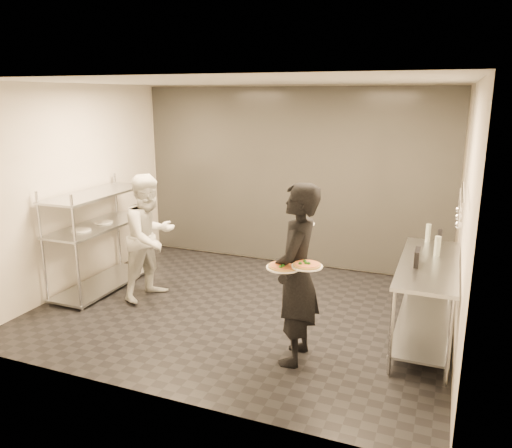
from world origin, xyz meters
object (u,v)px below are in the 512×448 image
at_px(chef, 150,237).
at_px(bottle_clear, 437,246).
at_px(pizza_plate_far, 307,265).
at_px(bottle_green, 428,233).
at_px(salad_plate, 302,222).
at_px(bottle_dark, 440,237).
at_px(prep_counter, 427,288).
at_px(waiter, 296,275).
at_px(pizza_plate_near, 284,266).
at_px(pos_monitor, 417,257).
at_px(pass_rack, 99,235).

bearing_deg(chef, bottle_clear, -71.11).
height_order(pizza_plate_far, bottle_green, same).
distance_m(salad_plate, bottle_dark, 1.88).
bearing_deg(bottle_dark, pizza_plate_far, -122.17).
distance_m(bottle_green, bottle_dark, 0.17).
height_order(prep_counter, waiter, waiter).
relative_size(prep_counter, bottle_clear, 8.05).
relative_size(pizza_plate_near, bottle_clear, 1.50).
bearing_deg(salad_plate, prep_counter, 24.97).
bearing_deg(bottle_dark, waiter, -128.43).
bearing_deg(bottle_green, pos_monitor, -93.38).
distance_m(pizza_plate_far, bottle_green, 2.12).
bearing_deg(pizza_plate_far, waiter, 131.76).
bearing_deg(pass_rack, pizza_plate_far, -18.11).
height_order(bottle_green, bottle_clear, bottle_clear).
bearing_deg(bottle_green, waiter, -123.79).
bearing_deg(waiter, pizza_plate_far, 38.57).
relative_size(chef, bottle_dark, 8.92).
relative_size(pass_rack, bottle_green, 7.31).
xyz_separation_m(waiter, bottle_green, (1.14, 1.70, 0.11)).
xyz_separation_m(pizza_plate_near, pos_monitor, (1.16, 0.93, -0.06)).
xyz_separation_m(pizza_plate_near, bottle_green, (1.21, 1.89, -0.03)).
height_order(chef, bottle_clear, chef).
xyz_separation_m(pass_rack, pizza_plate_near, (3.05, -1.09, 0.29)).
bearing_deg(waiter, pass_rack, -109.25).
relative_size(pass_rack, pizza_plate_near, 4.77).
bearing_deg(salad_plate, pass_rack, 169.37).
height_order(salad_plate, pos_monitor, salad_plate).
bearing_deg(prep_counter, salad_plate, -155.03).
xyz_separation_m(prep_counter, bottle_green, (-0.06, 0.80, 0.40)).
bearing_deg(pos_monitor, salad_plate, -159.84).
bearing_deg(pizza_plate_near, bottle_dark, 53.07).
bearing_deg(salad_plate, chef, 166.06).
bearing_deg(bottle_clear, chef, -175.45).
distance_m(waiter, pizza_plate_near, 0.24).
bearing_deg(bottle_dark, prep_counter, -95.86).
relative_size(prep_counter, salad_plate, 7.13).
xyz_separation_m(pass_rack, bottle_clear, (4.39, 0.26, 0.26)).
bearing_deg(bottle_dark, bottle_green, 145.07).
distance_m(waiter, bottle_clear, 1.72).
distance_m(chef, salad_plate, 2.37).
distance_m(prep_counter, waiter, 1.53).
bearing_deg(pizza_plate_far, pos_monitor, 44.80).
height_order(salad_plate, bottle_dark, salad_plate).
distance_m(prep_counter, pos_monitor, 0.43).
distance_m(chef, bottle_clear, 3.56).
distance_m(salad_plate, bottle_green, 1.85).
height_order(pizza_plate_near, salad_plate, salad_plate).
bearing_deg(pizza_plate_far, pass_rack, 161.89).
relative_size(pizza_plate_far, pos_monitor, 1.24).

